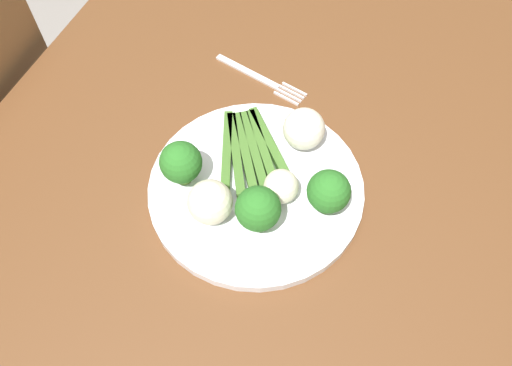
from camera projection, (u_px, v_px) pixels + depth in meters
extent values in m
cube|color=gray|center=(262.00, 339.00, 1.32)|extent=(6.00, 6.00, 0.02)
cube|color=brown|center=(266.00, 197.00, 0.70)|extent=(1.36, 0.88, 0.04)
cylinder|color=brown|center=(213.00, 46.00, 1.40)|extent=(0.07, 0.07, 0.70)
cylinder|color=brown|center=(490.00, 120.00, 1.25)|extent=(0.07, 0.07, 0.70)
cylinder|color=#9E754C|center=(100.00, 195.00, 1.28)|extent=(0.04, 0.04, 0.45)
cylinder|color=#9E754C|center=(27.00, 319.00, 1.11)|extent=(0.04, 0.04, 0.45)
cylinder|color=white|center=(256.00, 188.00, 0.68)|extent=(0.29, 0.29, 0.01)
cube|color=#3D6626|center=(227.00, 152.00, 0.69)|extent=(0.13, 0.06, 0.01)
cube|color=#3D6626|center=(236.00, 154.00, 0.69)|extent=(0.13, 0.07, 0.01)
cube|color=#3D6626|center=(245.00, 153.00, 0.69)|extent=(0.12, 0.08, 0.01)
cube|color=#3D6626|center=(254.00, 152.00, 0.69)|extent=(0.12, 0.09, 0.01)
cube|color=#3D6626|center=(263.00, 149.00, 0.70)|extent=(0.12, 0.09, 0.01)
cube|color=#3D6626|center=(271.00, 146.00, 0.70)|extent=(0.11, 0.10, 0.01)
cylinder|color=#568E33|center=(184.00, 175.00, 0.67)|extent=(0.02, 0.02, 0.02)
sphere|color=#286B23|center=(181.00, 162.00, 0.64)|extent=(0.06, 0.06, 0.06)
cylinder|color=#568E33|center=(258.00, 221.00, 0.63)|extent=(0.02, 0.02, 0.02)
sphere|color=#286B23|center=(258.00, 209.00, 0.60)|extent=(0.06, 0.06, 0.06)
cylinder|color=#568E33|center=(326.00, 204.00, 0.64)|extent=(0.02, 0.02, 0.02)
sphere|color=#286B23|center=(329.00, 191.00, 0.62)|extent=(0.06, 0.06, 0.06)
sphere|color=silver|center=(304.00, 129.00, 0.69)|extent=(0.06, 0.06, 0.06)
sphere|color=beige|center=(210.00, 202.00, 0.62)|extent=(0.06, 0.06, 0.06)
sphere|color=beige|center=(281.00, 186.00, 0.64)|extent=(0.05, 0.05, 0.05)
cube|color=silver|center=(247.00, 72.00, 0.80)|extent=(0.04, 0.12, 0.00)
cube|color=silver|center=(286.00, 99.00, 0.77)|extent=(0.01, 0.04, 0.00)
cube|color=silver|center=(289.00, 95.00, 0.77)|extent=(0.01, 0.04, 0.00)
cube|color=silver|center=(292.00, 92.00, 0.78)|extent=(0.01, 0.04, 0.00)
cube|color=silver|center=(295.00, 89.00, 0.78)|extent=(0.01, 0.04, 0.00)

